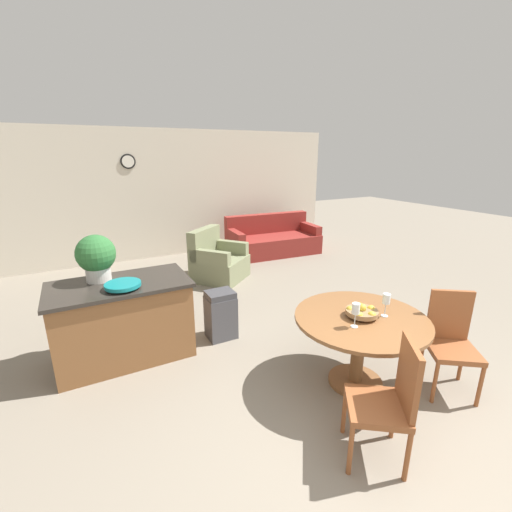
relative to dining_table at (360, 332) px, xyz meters
The scene contains 14 objects.
ground_plane 1.20m from the dining_table, 116.30° to the right, with size 24.00×24.00×0.00m, color gray.
wall_back 5.43m from the dining_table, 95.04° to the left, with size 8.00×0.09×2.70m.
dining_table is the anchor object (origin of this frame).
dining_chair_near_left 0.86m from the dining_table, 120.32° to the right, with size 0.59×0.59×0.97m.
dining_chair_near_right 0.86m from the dining_table, 30.32° to the right, with size 0.59×0.59×0.97m.
fruit_bowl 0.22m from the dining_table, 42.78° to the right, with size 0.30×0.30×0.13m.
wine_glass_left 0.40m from the dining_table, 150.05° to the right, with size 0.07×0.07×0.23m.
wine_glass_right 0.40m from the dining_table, 23.48° to the right, with size 0.07×0.07×0.23m.
kitchen_island 2.50m from the dining_table, 140.90° to the left, with size 1.44×0.80×0.88m.
teal_bowl 2.40m from the dining_table, 144.18° to the left, with size 0.36×0.36×0.06m.
potted_plant 2.81m from the dining_table, 140.38° to the left, with size 0.40×0.40×0.51m.
trash_bin 1.71m from the dining_table, 119.90° to the left, with size 0.34×0.29×0.61m.
couch 4.69m from the dining_table, 69.62° to the left, with size 2.08×1.08×0.86m.
armchair 3.43m from the dining_table, 91.57° to the left, with size 1.17×1.17×0.91m.
Camera 1 is at (-1.78, -1.16, 2.21)m, focal length 24.00 mm.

